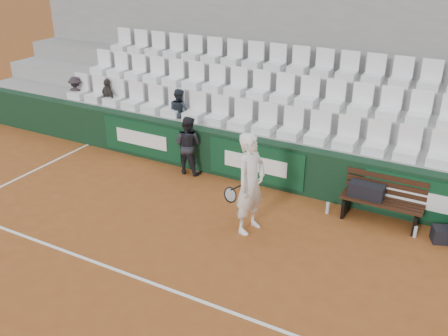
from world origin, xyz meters
TOP-DOWN VIEW (x-y plane):
  - ground at (0.00, 0.00)m, footprint 80.00×80.00m
  - court_baseline at (0.00, 0.00)m, footprint 18.00×0.06m
  - back_barrier at (0.07, 3.99)m, footprint 18.00×0.34m
  - grandstand_tier_front at (0.00, 4.62)m, footprint 18.00×0.95m
  - grandstand_tier_mid at (0.00, 5.58)m, footprint 18.00×0.95m
  - grandstand_tier_back at (0.00, 6.53)m, footprint 18.00×0.95m
  - grandstand_rear_wall at (0.00, 7.15)m, footprint 18.00×0.30m
  - seat_row_front at (0.00, 4.45)m, footprint 11.90×0.44m
  - seat_row_mid at (0.00, 5.40)m, footprint 11.90×0.44m
  - seat_row_back at (0.00, 6.35)m, footprint 11.90×0.44m
  - bench_left at (2.52, 3.57)m, footprint 1.50×0.56m
  - sports_bag_left at (2.22, 3.57)m, footprint 0.65×0.29m
  - sports_bag_ground at (3.70, 3.42)m, footprint 0.53×0.43m
  - water_bottle_near at (1.56, 3.40)m, footprint 0.07×0.07m
  - water_bottle_far at (3.21, 3.33)m, footprint 0.06×0.06m
  - tennis_player at (0.47, 2.15)m, footprint 0.78×0.76m
  - ball_kid at (-1.82, 3.70)m, footprint 0.67×0.54m
  - spectator_a at (-5.83, 4.50)m, footprint 0.71×0.50m
  - spectator_b at (-4.72, 4.50)m, footprint 0.68×0.48m
  - spectator_c at (-2.55, 4.50)m, footprint 0.65×0.57m

SIDE VIEW (x-z plane):
  - ground at x=0.00m, z-range 0.00..0.00m
  - court_baseline at x=0.00m, z-range 0.00..0.01m
  - water_bottle_far at x=3.21m, z-range 0.00..0.22m
  - water_bottle_near at x=1.56m, z-range 0.00..0.24m
  - sports_bag_ground at x=3.70m, z-range 0.00..0.28m
  - bench_left at x=2.52m, z-range 0.00..0.45m
  - grandstand_tier_front at x=0.00m, z-range 0.00..1.00m
  - back_barrier at x=0.07m, z-range 0.00..1.00m
  - sports_bag_left at x=2.22m, z-range 0.45..0.73m
  - ball_kid at x=-1.82m, z-range 0.00..1.34m
  - grandstand_tier_mid at x=0.00m, z-range 0.00..1.45m
  - tennis_player at x=0.47m, z-range 0.00..1.89m
  - grandstand_tier_back at x=0.00m, z-range 0.00..1.90m
  - seat_row_front at x=0.00m, z-range 1.00..1.63m
  - spectator_a at x=-5.83m, z-range 1.00..1.99m
  - spectator_b at x=-4.72m, z-range 1.00..2.08m
  - spectator_c at x=-2.55m, z-range 1.00..2.12m
  - seat_row_mid at x=0.00m, z-range 1.45..2.08m
  - grandstand_rear_wall at x=0.00m, z-range 0.00..4.40m
  - seat_row_back at x=0.00m, z-range 1.90..2.53m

